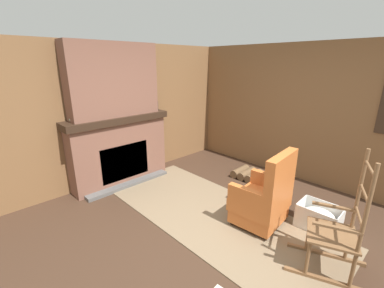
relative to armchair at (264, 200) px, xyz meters
The scene contains 12 objects.
ground_plane 0.82m from the armchair, 106.37° to the right, with size 14.00×14.00×0.00m, color #3D281C.
wood_panel_wall_left 2.92m from the armchair, 165.61° to the right, with size 0.06×5.56×2.44m.
wood_panel_wall_back 2.01m from the armchair, 95.27° to the left, with size 5.56×0.09×2.44m.
fireplace_hearth 2.60m from the armchair, 164.39° to the right, with size 0.57×1.83×1.23m.
chimney_breast 2.97m from the armchair, 164.46° to the right, with size 0.32×1.52×1.19m.
area_rug 0.79m from the armchair, 154.61° to the right, with size 3.56×1.51×0.01m.
armchair is the anchor object (origin of this frame).
rocking_chair 0.96m from the armchair, 10.78° to the right, with size 0.91×0.71×1.32m.
firewood_stack 1.52m from the armchair, 132.24° to the left, with size 0.48×0.47×0.15m.
laundry_basket 0.76m from the armchair, 39.65° to the left, with size 0.52×0.38×0.33m.
oil_lamp_vase 3.05m from the armchair, 150.96° to the right, with size 0.11×0.11×0.22m.
storage_case 2.70m from the armchair, behind, with size 0.13×0.25×0.16m.
Camera 1 is at (1.71, -2.05, 2.10)m, focal length 24.00 mm.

